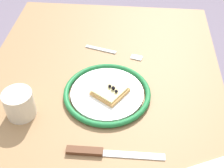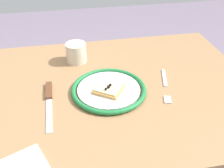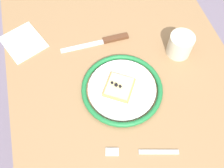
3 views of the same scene
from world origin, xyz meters
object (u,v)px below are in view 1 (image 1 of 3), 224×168
(fork, at_px, (114,52))
(cup, at_px, (19,104))
(knife, at_px, (98,152))
(plate, at_px, (107,93))
(dining_table, at_px, (99,124))
(pizza_slice_near, at_px, (110,91))

(fork, xyz_separation_m, cup, (0.29, -0.23, 0.04))
(knife, height_order, cup, cup)
(fork, height_order, cup, cup)
(plate, bearing_deg, knife, -0.65)
(dining_table, relative_size, pizza_slice_near, 9.33)
(fork, bearing_deg, cup, -38.04)
(dining_table, bearing_deg, plate, 144.71)
(cup, bearing_deg, knife, 64.11)
(plate, xyz_separation_m, pizza_slice_near, (0.00, 0.01, 0.01))
(dining_table, xyz_separation_m, cup, (0.06, -0.20, 0.14))
(dining_table, bearing_deg, cup, -73.79)
(fork, relative_size, cup, 2.49)
(knife, distance_m, cup, 0.25)
(pizza_slice_near, bearing_deg, plate, -101.64)
(fork, distance_m, cup, 0.37)
(pizza_slice_near, height_order, fork, pizza_slice_near)
(dining_table, relative_size, fork, 5.53)
(pizza_slice_near, relative_size, fork, 0.59)
(plate, distance_m, cup, 0.24)
(dining_table, distance_m, pizza_slice_near, 0.12)
(plate, xyz_separation_m, cup, (0.09, -0.22, 0.03))
(pizza_slice_near, distance_m, cup, 0.25)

